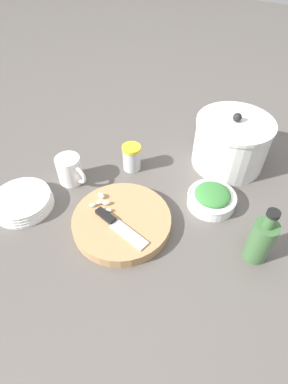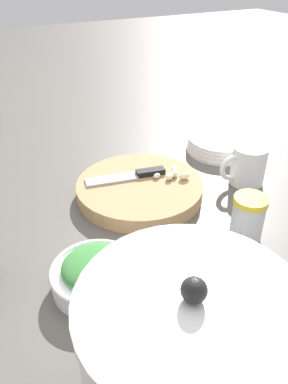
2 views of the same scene
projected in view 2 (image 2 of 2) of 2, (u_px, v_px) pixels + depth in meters
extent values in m
plane|color=#56514C|center=(151.00, 222.00, 0.77)|extent=(5.00, 5.00, 0.00)
cylinder|color=tan|center=(140.00, 189.00, 0.85)|extent=(0.28, 0.28, 0.03)
cube|color=black|center=(150.00, 172.00, 0.87)|extent=(0.07, 0.03, 0.01)
cube|color=#B2B2B7|center=(112.00, 179.00, 0.85)|extent=(0.12, 0.06, 0.01)
ellipsoid|color=silver|center=(157.00, 176.00, 0.85)|extent=(0.02, 0.02, 0.01)
ellipsoid|color=#EDE4C4|center=(174.00, 169.00, 0.88)|extent=(0.02, 0.02, 0.01)
ellipsoid|color=silver|center=(170.00, 177.00, 0.85)|extent=(0.03, 0.03, 0.01)
ellipsoid|color=#EFDCC7|center=(174.00, 173.00, 0.86)|extent=(0.03, 0.03, 0.02)
ellipsoid|color=#F0ECC4|center=(184.00, 176.00, 0.85)|extent=(0.03, 0.02, 0.02)
cylinder|color=white|center=(96.00, 278.00, 0.62)|extent=(0.15, 0.15, 0.04)
torus|color=white|center=(96.00, 270.00, 0.61)|extent=(0.15, 0.15, 0.01)
ellipsoid|color=#387A38|center=(95.00, 266.00, 0.60)|extent=(0.11, 0.11, 0.03)
cylinder|color=silver|center=(247.00, 221.00, 0.71)|extent=(0.06, 0.06, 0.08)
cylinder|color=yellow|center=(251.00, 201.00, 0.69)|extent=(0.06, 0.06, 0.01)
cylinder|color=white|center=(248.00, 165.00, 0.88)|extent=(0.08, 0.08, 0.09)
torus|color=white|center=(232.00, 168.00, 0.87)|extent=(0.07, 0.02, 0.06)
cylinder|color=white|center=(220.00, 149.00, 1.05)|extent=(0.18, 0.18, 0.01)
cylinder|color=white|center=(220.00, 146.00, 1.04)|extent=(0.18, 0.18, 0.01)
cylinder|color=white|center=(220.00, 143.00, 1.03)|extent=(0.18, 0.18, 0.01)
cylinder|color=white|center=(221.00, 139.00, 1.03)|extent=(0.18, 0.18, 0.01)
cylinder|color=silver|center=(187.00, 353.00, 0.43)|extent=(0.25, 0.25, 0.16)
cylinder|color=silver|center=(193.00, 303.00, 0.39)|extent=(0.25, 0.25, 0.01)
sphere|color=black|center=(194.00, 290.00, 0.38)|extent=(0.03, 0.03, 0.03)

